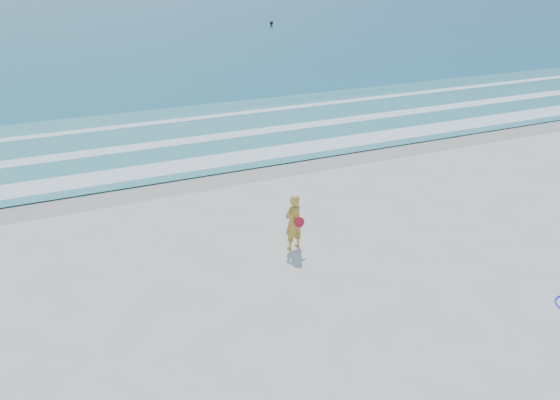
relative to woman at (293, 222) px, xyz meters
name	(u,v)px	position (x,y,z in m)	size (l,w,h in m)	color
ground	(344,316)	(-0.36, -3.13, -0.73)	(400.00, 400.00, 0.00)	silver
wet_sand	(208,176)	(-0.36, 5.87, -0.73)	(400.00, 2.40, 0.00)	#B2A893
ocean	(42,5)	(-0.36, 101.87, -0.71)	(400.00, 190.00, 0.04)	#19727F
shallow	(171,137)	(-0.36, 10.87, -0.69)	(400.00, 10.00, 0.01)	#59B7AD
foam_near	(197,164)	(-0.36, 7.17, -0.68)	(400.00, 1.40, 0.01)	white
foam_mid	(176,142)	(-0.36, 10.07, -0.68)	(400.00, 0.90, 0.01)	white
foam_far	(157,123)	(-0.36, 13.37, -0.68)	(400.00, 0.60, 0.01)	white
buoy	(271,23)	(22.61, 51.58, -0.48)	(0.43, 0.43, 0.43)	black
woman	(293,222)	(0.00, 0.00, 0.00)	(0.61, 0.48, 1.47)	gold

